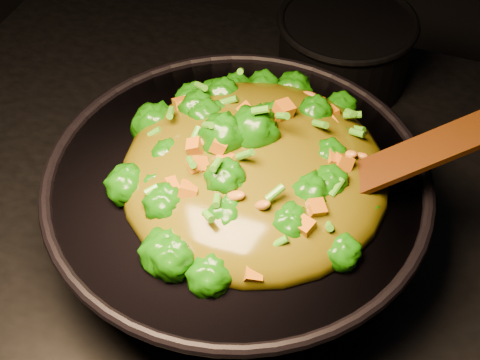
% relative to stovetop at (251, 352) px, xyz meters
% --- Properties ---
extents(stovetop, '(1.20, 0.90, 0.90)m').
position_rel_stovetop_xyz_m(stovetop, '(0.00, 0.00, 0.00)').
color(stovetop, black).
rests_on(stovetop, ground).
extents(wok, '(0.60, 0.60, 0.13)m').
position_rel_stovetop_xyz_m(wok, '(-0.00, -0.07, 0.52)').
color(wok, black).
rests_on(wok, stovetop).
extents(stir_fry, '(0.41, 0.41, 0.11)m').
position_rel_stovetop_xyz_m(stir_fry, '(0.02, -0.06, 0.64)').
color(stir_fry, '#155D06').
rests_on(stir_fry, wok).
extents(spatula, '(0.27, 0.19, 0.12)m').
position_rel_stovetop_xyz_m(spatula, '(0.17, -0.03, 0.63)').
color(spatula, '#371A08').
rests_on(spatula, wok).
extents(back_pot, '(0.25, 0.25, 0.12)m').
position_rel_stovetop_xyz_m(back_pot, '(0.04, 0.32, 0.51)').
color(back_pot, black).
rests_on(back_pot, stovetop).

